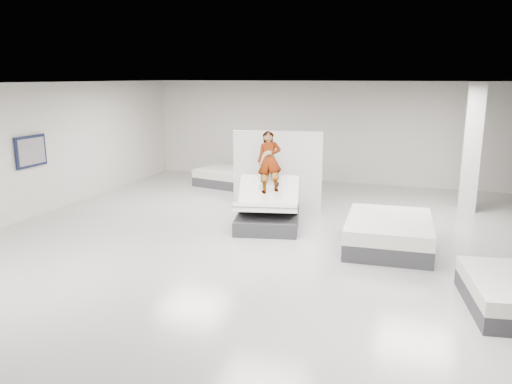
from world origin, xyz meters
TOP-DOWN VIEW (x-y plane):
  - room at (0.00, 0.00)m, footprint 14.00×14.04m
  - hero_bed at (-0.34, 1.51)m, footprint 1.72×2.06m
  - person at (-0.42, 1.82)m, footprint 0.87×1.56m
  - remote at (-0.12, 1.53)m, footprint 0.08×0.15m
  - divider_panel at (-0.56, 2.96)m, footprint 2.20×0.55m
  - flat_bed_right_far at (2.35, 0.95)m, footprint 1.74×2.25m
  - flat_bed_left_far at (-2.81, 5.33)m, footprint 2.14×1.77m
  - column at (4.00, 4.50)m, footprint 0.40×0.40m
  - wall_poster at (-5.93, 0.50)m, footprint 0.06×0.95m

SIDE VIEW (x-z plane):
  - flat_bed_left_far at x=-2.81m, z-range 0.00..0.52m
  - flat_bed_right_far at x=2.35m, z-range 0.00..0.59m
  - hero_bed at x=-0.34m, z-range -0.23..0.96m
  - remote at x=-0.12m, z-range 0.96..1.03m
  - divider_panel at x=-0.56m, z-range 0.00..2.02m
  - person at x=-0.42m, z-range 0.57..1.75m
  - room at x=0.00m, z-range 0.00..3.20m
  - column at x=4.00m, z-range 0.00..3.20m
  - wall_poster at x=-5.93m, z-range 1.23..1.98m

